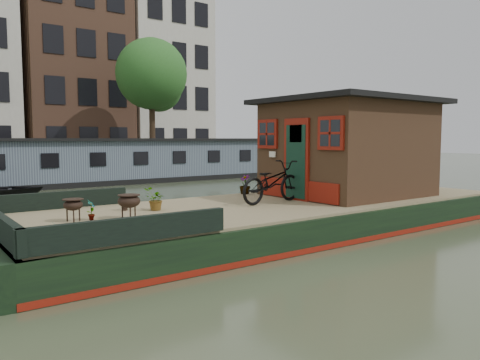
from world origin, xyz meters
TOP-DOWN VIEW (x-y plane):
  - ground at (0.00, 0.00)m, footprint 120.00×120.00m
  - houseboat_hull at (-1.33, 0.00)m, footprint 14.01×4.02m
  - houseboat_deck at (0.00, 0.00)m, footprint 11.80×3.80m
  - bow_bulwark at (-5.07, 0.00)m, footprint 3.00×4.00m
  - cabin at (2.19, 0.00)m, footprint 4.00×3.50m
  - bicycle at (-0.35, -0.02)m, footprint 1.86×0.83m
  - potted_plant_a at (-4.36, 0.16)m, footprint 0.22×0.23m
  - potted_plant_c at (-2.95, 0.51)m, footprint 0.49×0.45m
  - potted_plant_d at (0.20, 1.70)m, footprint 0.33×0.33m
  - potted_plant_e at (-5.37, -1.42)m, footprint 0.16×0.19m
  - brazier_front at (-4.66, 0.18)m, footprint 0.47×0.47m
  - brazier_rear at (-3.78, -0.14)m, footprint 0.52×0.52m
  - bollard_port at (-3.44, 0.89)m, footprint 0.18×0.18m
  - bollard_stbd at (-5.60, -1.43)m, footprint 0.16×0.16m
  - far_houseboat at (0.00, 14.00)m, footprint 20.40×4.40m
  - quay at (0.00, 20.50)m, footprint 60.00×6.00m
  - townhouse_row at (0.15, 27.50)m, footprint 27.25×8.00m
  - tree_right at (6.14, 19.07)m, footprint 4.40×4.40m

SIDE VIEW (x-z plane):
  - ground at x=0.00m, z-range 0.00..0.00m
  - houseboat_hull at x=-1.33m, z-range -0.03..0.57m
  - quay at x=0.00m, z-range 0.00..0.90m
  - houseboat_deck at x=0.00m, z-range 0.60..0.65m
  - bollard_stbd at x=-5.60m, z-range 0.65..0.83m
  - bollard_port at x=-3.44m, z-range 0.65..0.85m
  - potted_plant_e at x=-5.37m, z-range 0.65..0.96m
  - bow_bulwark at x=-5.07m, z-range 0.65..1.00m
  - potted_plant_a at x=-4.36m, z-range 0.65..1.02m
  - brazier_front at x=-4.66m, z-range 0.65..1.05m
  - brazier_rear at x=-3.78m, z-range 0.65..1.09m
  - potted_plant_c at x=-2.95m, z-range 0.65..1.10m
  - potted_plant_d at x=0.20m, z-range 0.65..1.15m
  - far_houseboat at x=0.00m, z-range -0.09..2.02m
  - bicycle at x=-0.35m, z-range 0.65..1.59m
  - cabin at x=2.19m, z-range 0.67..3.09m
  - tree_right at x=6.14m, z-range 2.19..9.59m
  - townhouse_row at x=0.15m, z-range -0.35..16.15m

